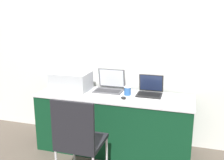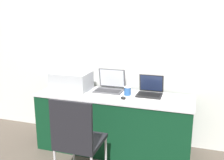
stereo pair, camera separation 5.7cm
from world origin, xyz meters
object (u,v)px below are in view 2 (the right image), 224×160
Objects in this scene: external_keyboard at (100,96)px; printer at (71,80)px; chair at (77,137)px; laptop_right at (150,91)px; mouse at (123,98)px; coffee_cup at (127,91)px; laptop_left at (110,86)px.

printer is at bearing 160.18° from external_keyboard.
chair is (0.45, -0.80, -0.33)m from printer.
mouse is (-0.26, -0.27, -0.04)m from laptop_right.
laptop_right is at bearing 59.10° from chair.
printer reaches higher than coffee_cup.
laptop_right is at bearing 27.00° from external_keyboard.
laptop_right reaches higher than chair.
coffee_cup is at bearing -160.31° from laptop_right.
external_keyboard is 0.67m from chair.
laptop_left is at bearing 132.68° from mouse.
laptop_left is 0.38m from mouse.
chair is (-0.01, -0.64, -0.22)m from external_keyboard.
external_keyboard is 0.28m from mouse.
printer is 1.58× the size of laptop_right.
coffee_cup is at bearing 1.36° from printer.
chair is at bearing -120.90° from laptop_right.
laptop_right is (0.52, -0.01, -0.01)m from laptop_left.
laptop_right reaches higher than mouse.
laptop_left reaches higher than mouse.
laptop_right reaches higher than external_keyboard.
mouse is at bearing -91.33° from coffee_cup.
chair is (-0.28, -0.64, -0.22)m from mouse.
coffee_cup is (0.26, -0.11, -0.01)m from laptop_left.
mouse is (0.73, -0.16, -0.11)m from printer.
external_keyboard is (0.46, -0.16, -0.12)m from printer.
laptop_left reaches higher than external_keyboard.
laptop_left is at bearing 178.47° from laptop_right.
coffee_cup is 1.68× the size of mouse.
laptop_right is 0.60m from external_keyboard.
external_keyboard is at bearing -153.00° from laptop_right.
chair is at bearing -109.39° from coffee_cup.
mouse is at bearing 1.64° from external_keyboard.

